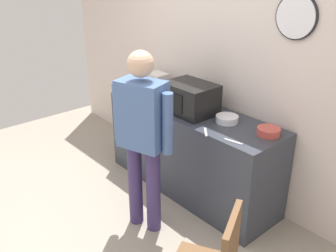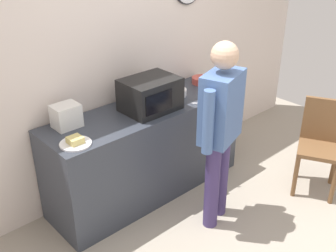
% 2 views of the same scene
% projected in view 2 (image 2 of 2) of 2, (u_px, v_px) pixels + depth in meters
% --- Properties ---
extents(ground_plane, '(6.00, 6.00, 0.00)m').
position_uv_depth(ground_plane, '(244.00, 251.00, 3.43)').
color(ground_plane, '#9E9384').
extents(back_wall, '(5.40, 0.13, 2.60)m').
position_uv_depth(back_wall, '(123.00, 58.00, 3.89)').
color(back_wall, silver).
rests_on(back_wall, ground_plane).
extents(kitchen_counter, '(2.01, 0.62, 0.92)m').
position_uv_depth(kitchen_counter, '(147.00, 151.00, 4.00)').
color(kitchen_counter, '#333842').
rests_on(kitchen_counter, ground_plane).
extents(microwave, '(0.50, 0.39, 0.30)m').
position_uv_depth(microwave, '(150.00, 94.00, 3.70)').
color(microwave, black).
rests_on(microwave, kitchen_counter).
extents(sandwich_plate, '(0.25, 0.25, 0.07)m').
position_uv_depth(sandwich_plate, '(75.00, 142.00, 3.18)').
color(sandwich_plate, white).
rests_on(sandwich_plate, kitchen_counter).
extents(salad_bowl, '(0.21, 0.21, 0.06)m').
position_uv_depth(salad_bowl, '(176.00, 92.00, 4.06)').
color(salad_bowl, white).
rests_on(salad_bowl, kitchen_counter).
extents(cereal_bowl, '(0.20, 0.20, 0.07)m').
position_uv_depth(cereal_bowl, '(201.00, 80.00, 4.35)').
color(cereal_bowl, '#C64C42').
rests_on(cereal_bowl, kitchen_counter).
extents(toaster, '(0.22, 0.18, 0.20)m').
position_uv_depth(toaster, '(66.00, 116.00, 3.42)').
color(toaster, silver).
rests_on(toaster, kitchen_counter).
extents(fork_utensil, '(0.14, 0.13, 0.01)m').
position_uv_depth(fork_utensil, '(201.00, 103.00, 3.88)').
color(fork_utensil, silver).
rests_on(fork_utensil, kitchen_counter).
extents(spoon_utensil, '(0.17, 0.05, 0.01)m').
position_uv_depth(spoon_utensil, '(218.00, 95.00, 4.08)').
color(spoon_utensil, silver).
rests_on(spoon_utensil, kitchen_counter).
extents(person_standing, '(0.57, 0.35, 1.68)m').
position_uv_depth(person_standing, '(220.00, 124.00, 3.37)').
color(person_standing, '#3C2F61').
rests_on(person_standing, ground_plane).
extents(wooden_chair, '(0.54, 0.54, 0.94)m').
position_uv_depth(wooden_chair, '(320.00, 141.00, 4.04)').
color(wooden_chair, brown).
rests_on(wooden_chair, ground_plane).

